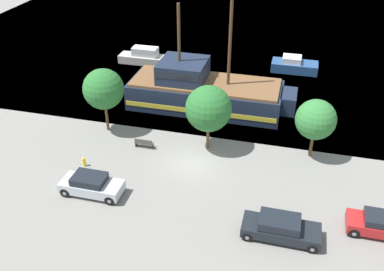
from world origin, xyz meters
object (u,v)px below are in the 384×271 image
(parked_car_curb_front, at_px, (281,228))
(pirate_ship, at_px, (204,91))
(fire_hydrant, at_px, (84,161))
(moored_boat_outer, at_px, (149,58))
(parked_car_curb_mid, at_px, (91,185))
(bench_promenade_east, at_px, (144,143))
(moored_boat_dockside, at_px, (294,65))

(parked_car_curb_front, bearing_deg, pirate_ship, 118.60)
(pirate_ship, height_order, fire_hydrant, pirate_ship)
(moored_boat_outer, distance_m, parked_car_curb_front, 30.09)
(pirate_ship, distance_m, moored_boat_outer, 12.49)
(parked_car_curb_front, height_order, fire_hydrant, parked_car_curb_front)
(parked_car_curb_front, distance_m, parked_car_curb_mid, 13.24)
(parked_car_curb_front, distance_m, bench_promenade_east, 13.83)
(parked_car_curb_front, bearing_deg, moored_boat_outer, 125.05)
(moored_boat_dockside, bearing_deg, parked_car_curb_mid, -116.17)
(moored_boat_dockside, xyz_separation_m, moored_boat_outer, (-16.71, -2.04, 0.05))
(moored_boat_outer, distance_m, fire_hydrant, 20.88)
(moored_boat_outer, height_order, bench_promenade_east, moored_boat_outer)
(parked_car_curb_mid, height_order, bench_promenade_east, parked_car_curb_mid)
(fire_hydrant, bearing_deg, bench_promenade_east, 44.74)
(bench_promenade_east, bearing_deg, parked_car_curb_mid, -103.43)
(pirate_ship, height_order, parked_car_curb_mid, pirate_ship)
(bench_promenade_east, bearing_deg, moored_boat_dockside, 60.04)
(pirate_ship, height_order, moored_boat_dockside, pirate_ship)
(moored_boat_dockside, distance_m, bench_promenade_east, 22.21)
(moored_boat_outer, bearing_deg, parked_car_curb_front, -54.95)
(moored_boat_dockside, distance_m, moored_boat_outer, 16.83)
(fire_hydrant, relative_size, bench_promenade_east, 0.50)
(pirate_ship, distance_m, parked_car_curb_front, 17.93)
(parked_car_curb_mid, bearing_deg, parked_car_curb_front, -4.12)
(pirate_ship, bearing_deg, parked_car_curb_front, -61.40)
(fire_hydrant, bearing_deg, moored_boat_dockside, 57.21)
(moored_boat_outer, bearing_deg, parked_car_curb_mid, -80.25)
(moored_boat_dockside, bearing_deg, parked_car_curb_front, -88.78)
(pirate_ship, distance_m, moored_boat_dockside, 13.60)
(parked_car_curb_front, relative_size, fire_hydrant, 6.30)
(moored_boat_outer, bearing_deg, fire_hydrant, -84.49)
(pirate_ship, height_order, moored_boat_outer, pirate_ship)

